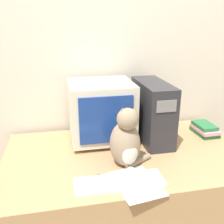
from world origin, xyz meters
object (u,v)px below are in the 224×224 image
Objects in this scene: computer_tower at (152,112)px; cat at (126,141)px; book_stack at (205,129)px; pen at (88,178)px; crt_monitor at (101,111)px; keyboard at (120,182)px.

cat is at bearing -130.67° from computer_tower.
computer_tower is 0.45m from book_stack.
cat reaches higher than pen.
crt_monitor is 0.58m from keyboard.
keyboard is at bearing -125.34° from computer_tower.
pen is (-0.92, -0.40, -0.03)m from book_stack.
computer_tower is at bearing 43.32° from cat.
cat is 0.29m from pen.
keyboard is 0.18m from pen.
computer_tower reaches higher than cat.
cat is (-0.27, -0.31, -0.05)m from computer_tower.
crt_monitor is 2.92× the size of pen.
computer_tower is 0.41m from cat.
cat is 1.64× the size of book_stack.
keyboard is 0.90m from book_stack.
pen is at bearing -108.54° from crt_monitor.
crt_monitor is 1.15× the size of cat.
computer_tower is at bearing 38.92° from pen.
cat is (0.08, 0.18, 0.14)m from keyboard.
crt_monitor is 0.79m from book_stack.
keyboard is (0.00, -0.55, -0.20)m from crt_monitor.
book_stack is (0.76, 0.48, 0.03)m from keyboard.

